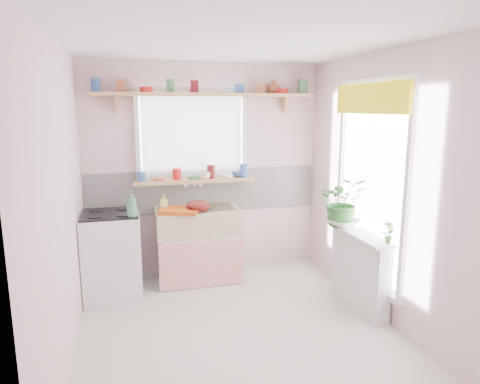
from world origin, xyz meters
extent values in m
plane|color=beige|center=(0.00, 0.00, 0.00)|extent=(3.20, 3.20, 0.00)
plane|color=white|center=(0.00, 0.00, 2.50)|extent=(3.20, 3.20, 0.00)
plane|color=beige|center=(0.00, 1.60, 1.25)|extent=(2.80, 0.00, 2.80)
plane|color=beige|center=(0.00, -1.60, 1.25)|extent=(2.80, 0.00, 2.80)
plane|color=beige|center=(-1.40, 0.00, 1.25)|extent=(0.00, 3.20, 3.20)
plane|color=beige|center=(1.40, 0.00, 1.25)|extent=(0.00, 3.20, 3.20)
cube|color=white|center=(0.00, 1.59, 1.00)|extent=(2.74, 0.03, 0.50)
cube|color=pink|center=(0.00, 1.58, 0.80)|extent=(2.74, 0.02, 0.12)
cube|color=white|center=(-0.15, 1.60, 1.65)|extent=(1.20, 0.01, 1.00)
cube|color=white|center=(-0.15, 1.53, 1.65)|extent=(1.15, 0.02, 0.95)
cube|color=white|center=(1.40, 0.20, 1.25)|extent=(0.01, 1.10, 1.90)
cube|color=#FFF71A|center=(1.31, 0.20, 2.06)|extent=(0.03, 1.20, 0.28)
cube|color=white|center=(-0.15, 1.30, 0.28)|extent=(0.85, 0.55, 0.55)
cube|color=#D4423E|center=(-0.15, 1.02, 0.28)|extent=(0.95, 0.02, 0.53)
cube|color=#C9B793|center=(-0.15, 1.30, 0.70)|extent=(0.95, 0.55, 0.30)
cylinder|color=silver|center=(-0.15, 1.55, 1.10)|extent=(0.03, 0.22, 0.03)
cube|color=white|center=(-1.10, 1.05, 0.45)|extent=(0.58, 0.58, 0.90)
cube|color=black|center=(-1.10, 1.05, 0.91)|extent=(0.56, 0.56, 0.02)
cylinder|color=black|center=(-1.24, 0.91, 0.92)|extent=(0.14, 0.14, 0.01)
cylinder|color=black|center=(-0.96, 0.91, 0.92)|extent=(0.14, 0.14, 0.01)
cylinder|color=black|center=(-1.24, 1.19, 0.92)|extent=(0.14, 0.14, 0.01)
cylinder|color=black|center=(-0.96, 1.19, 0.92)|extent=(0.14, 0.14, 0.01)
cube|color=white|center=(1.30, 0.20, 0.38)|extent=(0.15, 0.90, 0.75)
cube|color=white|center=(1.27, 0.20, 0.76)|extent=(0.22, 0.95, 0.03)
cube|color=tan|center=(-0.15, 1.48, 1.14)|extent=(1.40, 0.22, 0.04)
cube|color=tan|center=(0.00, 1.47, 2.12)|extent=(2.52, 0.24, 0.04)
cylinder|color=#3359A5|center=(-1.18, 1.47, 2.20)|extent=(0.11, 0.11, 0.12)
cylinder|color=#A55133|center=(-0.92, 1.47, 2.20)|extent=(0.11, 0.11, 0.12)
cylinder|color=red|center=(-0.66, 1.47, 2.17)|extent=(0.11, 0.11, 0.06)
cylinder|color=#3F7F4C|center=(-0.39, 1.47, 2.20)|extent=(0.11, 0.11, 0.12)
cylinder|color=#590F14|center=(-0.13, 1.47, 2.20)|extent=(0.11, 0.11, 0.12)
cylinder|color=silver|center=(0.13, 1.47, 2.17)|extent=(0.11, 0.11, 0.06)
cylinder|color=#3359A5|center=(0.39, 1.47, 2.20)|extent=(0.11, 0.11, 0.12)
cylinder|color=#A55133|center=(0.66, 1.47, 2.20)|extent=(0.11, 0.11, 0.12)
cylinder|color=red|center=(0.92, 1.47, 2.17)|extent=(0.11, 0.11, 0.06)
cylinder|color=#3F7F4C|center=(1.18, 1.47, 2.20)|extent=(0.11, 0.11, 0.12)
cylinder|color=#3359A5|center=(-0.77, 1.48, 1.22)|extent=(0.11, 0.11, 0.12)
cylinder|color=#A55133|center=(-0.56, 1.48, 1.22)|extent=(0.11, 0.11, 0.12)
cylinder|color=red|center=(-0.36, 1.48, 1.19)|extent=(0.11, 0.11, 0.06)
cylinder|color=#3F7F4C|center=(-0.15, 1.48, 1.22)|extent=(0.11, 0.11, 0.12)
cylinder|color=#590F14|center=(0.06, 1.48, 1.22)|extent=(0.11, 0.11, 0.12)
cylinder|color=silver|center=(0.26, 1.48, 1.19)|extent=(0.11, 0.11, 0.06)
cylinder|color=#3359A5|center=(0.47, 1.48, 1.22)|extent=(0.11, 0.11, 0.12)
cube|color=#D15212|center=(-0.37, 1.15, 0.87)|extent=(0.50, 0.43, 0.04)
ellipsoid|color=#580F0F|center=(-0.16, 1.15, 0.91)|extent=(0.29, 0.29, 0.12)
imported|color=#2A6327|center=(1.21, 0.44, 1.03)|extent=(0.55, 0.51, 0.52)
imported|color=white|center=(1.21, 0.42, 0.81)|extent=(0.41, 0.41, 0.08)
imported|color=#356026|center=(1.33, -0.20, 0.88)|extent=(0.13, 0.10, 0.22)
imported|color=#EBF46C|center=(-0.53, 1.32, 0.94)|extent=(0.08, 0.08, 0.18)
imported|color=white|center=(-0.03, 1.42, 1.20)|extent=(0.11, 0.11, 0.09)
imported|color=#30589D|center=(0.41, 1.54, 1.19)|extent=(0.21, 0.21, 0.06)
imported|color=brown|center=(0.83, 1.53, 2.22)|extent=(0.19, 0.19, 0.16)
imported|color=#42855A|center=(-0.88, 0.83, 1.05)|extent=(0.13, 0.13, 0.27)
sphere|color=#F05A14|center=(1.21, 0.42, 0.87)|extent=(0.08, 0.08, 0.08)
sphere|color=#F05A14|center=(1.27, 0.45, 0.87)|extent=(0.08, 0.08, 0.08)
sphere|color=#F05A14|center=(1.16, 0.44, 0.87)|extent=(0.08, 0.08, 0.08)
cylinder|color=yellow|center=(1.23, 0.37, 0.88)|extent=(0.18, 0.04, 0.10)
camera|label=1|loc=(-0.92, -3.41, 1.98)|focal=32.00mm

